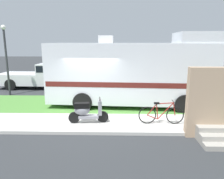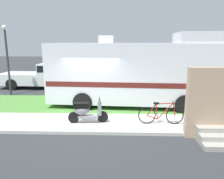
{
  "view_description": "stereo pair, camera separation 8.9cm",
  "coord_description": "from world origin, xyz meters",
  "views": [
    {
      "loc": [
        1.2,
        -9.31,
        3.2
      ],
      "look_at": [
        0.97,
        0.3,
        1.1
      ],
      "focal_mm": 35.04,
      "sensor_mm": 36.0,
      "label": 1
    },
    {
      "loc": [
        1.29,
        -9.31,
        3.2
      ],
      "look_at": [
        0.97,
        0.3,
        1.1
      ],
      "focal_mm": 35.04,
      "sensor_mm": 36.0,
      "label": 2
    }
  ],
  "objects": [
    {
      "name": "bottle_spare",
      "position": [
        3.93,
        -1.22,
        0.25
      ],
      "size": [
        0.08,
        0.08,
        0.3
      ],
      "color": "navy",
      "rests_on": "ground"
    },
    {
      "name": "grass_strip",
      "position": [
        0.0,
        1.5,
        0.04
      ],
      "size": [
        24.0,
        3.4,
        0.08
      ],
      "color": "#4C8438",
      "rests_on": "ground"
    },
    {
      "name": "pickup_truck_near",
      "position": [
        -3.88,
        5.82,
        0.94
      ],
      "size": [
        5.3,
        2.24,
        1.74
      ],
      "color": "silver",
      "rests_on": "ground"
    },
    {
      "name": "ground_plane",
      "position": [
        0.0,
        0.0,
        0.0
      ],
      "size": [
        80.0,
        80.0,
        0.0
      ],
      "primitive_type": "plane",
      "color": "#2D3033"
    },
    {
      "name": "street_lamp_post",
      "position": [
        -5.39,
        3.6,
        2.53
      ],
      "size": [
        0.28,
        0.28,
        4.16
      ],
      "color": "#333338",
      "rests_on": "ground"
    },
    {
      "name": "scooter",
      "position": [
        0.04,
        -1.28,
        0.58
      ],
      "size": [
        1.55,
        0.5,
        0.97
      ],
      "color": "black",
      "rests_on": "ground"
    },
    {
      "name": "sidewalk",
      "position": [
        0.0,
        -1.2,
        0.06
      ],
      "size": [
        24.0,
        2.0,
        0.12
      ],
      "color": "beige",
      "rests_on": "ground"
    },
    {
      "name": "bicycle",
      "position": [
        2.89,
        -1.33,
        0.5
      ],
      "size": [
        1.73,
        0.52,
        0.89
      ],
      "color": "black",
      "rests_on": "ground"
    },
    {
      "name": "bottle_green",
      "position": [
        4.69,
        -1.08,
        0.25
      ],
      "size": [
        0.08,
        0.08,
        0.29
      ],
      "color": "#B2B2B7",
      "rests_on": "ground"
    },
    {
      "name": "motorhome_rv",
      "position": [
        1.96,
        1.57,
        1.73
      ],
      "size": [
        8.1,
        3.01,
        3.64
      ],
      "color": "silver",
      "rests_on": "ground"
    },
    {
      "name": "porch_steps",
      "position": [
        4.55,
        -2.29,
        0.97
      ],
      "size": [
        2.0,
        1.26,
        2.4
      ],
      "color": "#9E998E",
      "rests_on": "ground"
    }
  ]
}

